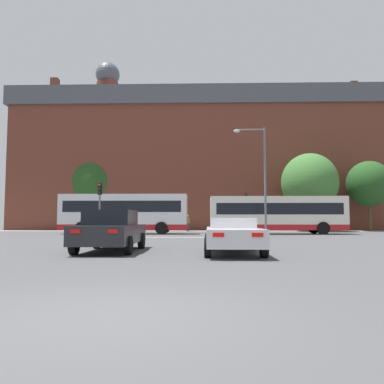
# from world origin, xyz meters

# --- Properties ---
(ground_plane) EXTENTS (400.00, 400.00, 0.00)m
(ground_plane) POSITION_xyz_m (0.00, 0.00, 0.00)
(ground_plane) COLOR #474749
(stop_line_strip) EXTENTS (8.53, 0.30, 0.01)m
(stop_line_strip) POSITION_xyz_m (0.00, 20.15, 0.00)
(stop_line_strip) COLOR silver
(stop_line_strip) RESTS_ON ground_plane
(far_pavement) EXTENTS (69.48, 2.50, 0.01)m
(far_pavement) POSITION_xyz_m (0.00, 33.90, 0.01)
(far_pavement) COLOR gray
(far_pavement) RESTS_ON ground_plane
(brick_civic_building) EXTENTS (45.98, 14.30, 21.97)m
(brick_civic_building) POSITION_xyz_m (1.58, 43.43, 8.34)
(brick_civic_building) COLOR brown
(brick_civic_building) RESTS_ON ground_plane
(car_saloon_left) EXTENTS (2.06, 4.57, 1.53)m
(car_saloon_left) POSITION_xyz_m (-2.26, 9.30, 0.78)
(car_saloon_left) COLOR #232328
(car_saloon_left) RESTS_ON ground_plane
(car_roadster_right) EXTENTS (2.03, 4.78, 1.24)m
(car_roadster_right) POSITION_xyz_m (2.20, 8.57, 0.65)
(car_roadster_right) COLOR silver
(car_roadster_right) RESTS_ON ground_plane
(bus_crossing_lead) EXTENTS (10.81, 2.74, 3.03)m
(bus_crossing_lead) POSITION_xyz_m (7.26, 26.07, 1.62)
(bus_crossing_lead) COLOR silver
(bus_crossing_lead) RESTS_ON ground_plane
(bus_crossing_trailing) EXTENTS (10.29, 2.64, 3.22)m
(bus_crossing_trailing) POSITION_xyz_m (-5.22, 26.06, 1.73)
(bus_crossing_trailing) COLOR silver
(bus_crossing_trailing) RESTS_ON ground_plane
(traffic_light_far_left) EXTENTS (0.26, 0.31, 3.69)m
(traffic_light_far_left) POSITION_xyz_m (-5.75, 32.93, 2.50)
(traffic_light_far_left) COLOR slate
(traffic_light_far_left) RESTS_ON ground_plane
(traffic_light_far_right) EXTENTS (0.26, 0.31, 3.82)m
(traffic_light_far_right) POSITION_xyz_m (5.66, 33.41, 2.59)
(traffic_light_far_right) COLOR slate
(traffic_light_far_right) RESTS_ON ground_plane
(traffic_light_near_left) EXTENTS (0.26, 0.31, 3.69)m
(traffic_light_near_left) POSITION_xyz_m (-5.92, 20.98, 2.51)
(traffic_light_near_left) COLOR slate
(traffic_light_near_left) RESTS_ON ground_plane
(street_lamp_junction) EXTENTS (2.40, 0.36, 8.02)m
(street_lamp_junction) POSITION_xyz_m (5.44, 22.91, 4.87)
(street_lamp_junction) COLOR slate
(street_lamp_junction) RESTS_ON ground_plane
(pedestrian_waiting) EXTENTS (0.45, 0.33, 1.66)m
(pedestrian_waiting) POSITION_xyz_m (-0.27, 33.17, 0.97)
(pedestrian_waiting) COLOR #333851
(pedestrian_waiting) RESTS_ON ground_plane
(tree_by_building) EXTENTS (4.43, 4.43, 7.15)m
(tree_by_building) POSITION_xyz_m (18.23, 33.77, 4.81)
(tree_by_building) COLOR #4C3823
(tree_by_building) RESTS_ON ground_plane
(tree_kerbside) EXTENTS (5.64, 5.64, 7.86)m
(tree_kerbside) POSITION_xyz_m (12.05, 33.18, 4.89)
(tree_kerbside) COLOR #4C3823
(tree_kerbside) RESTS_ON ground_plane
(tree_distant) EXTENTS (6.33, 6.33, 8.76)m
(tree_distant) POSITION_xyz_m (-11.36, 39.01, 5.43)
(tree_distant) COLOR #4C3823
(tree_distant) RESTS_ON ground_plane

